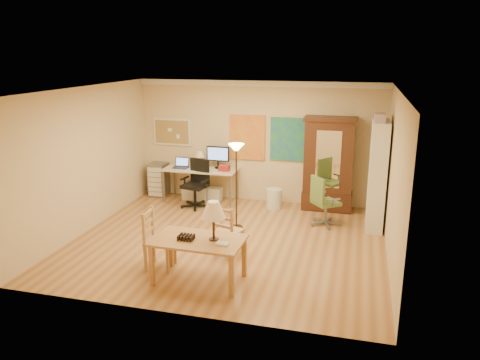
% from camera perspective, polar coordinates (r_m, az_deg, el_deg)
% --- Properties ---
extents(floor, '(5.50, 5.50, 0.00)m').
position_cam_1_polar(floor, '(8.53, -1.43, -7.43)').
color(floor, '#996136').
rests_on(floor, ground).
extents(crown_molding, '(5.50, 0.08, 0.12)m').
position_cam_1_polar(crown_molding, '(10.26, 2.31, 11.68)').
color(crown_molding, white).
rests_on(crown_molding, floor).
extents(corkboard, '(0.90, 0.04, 0.62)m').
position_cam_1_polar(corkboard, '(11.02, -8.27, 5.82)').
color(corkboard, '#9F834A').
rests_on(corkboard, floor).
extents(art_panel_left, '(0.80, 0.04, 1.00)m').
position_cam_1_polar(art_panel_left, '(10.48, 0.91, 5.20)').
color(art_panel_left, gold).
rests_on(art_panel_left, floor).
extents(art_panel_right, '(0.75, 0.04, 0.95)m').
position_cam_1_polar(art_panel_right, '(10.31, 5.79, 4.95)').
color(art_panel_right, '#266399').
rests_on(art_panel_right, floor).
extents(dining_table, '(1.35, 0.83, 1.25)m').
position_cam_1_polar(dining_table, '(6.85, -4.43, -6.26)').
color(dining_table, olive).
rests_on(dining_table, floor).
extents(ladder_chair_back, '(0.51, 0.50, 0.88)m').
position_cam_1_polar(ladder_chair_back, '(7.83, -1.54, -6.33)').
color(ladder_chair_back, '#B47852').
rests_on(ladder_chair_back, floor).
extents(ladder_chair_left, '(0.45, 0.47, 0.95)m').
position_cam_1_polar(ladder_chair_left, '(7.50, -9.96, -7.35)').
color(ladder_chair_left, '#B47852').
rests_on(ladder_chair_left, floor).
extents(torchiere_lamp, '(0.30, 0.30, 1.66)m').
position_cam_1_polar(torchiere_lamp, '(8.74, -0.46, 2.31)').
color(torchiere_lamp, '#3C2A18').
rests_on(torchiere_lamp, floor).
extents(computer_desk, '(1.66, 0.72, 1.25)m').
position_cam_1_polar(computer_desk, '(10.67, -4.55, -0.12)').
color(computer_desk, beige).
rests_on(computer_desk, floor).
extents(office_chair_black, '(0.65, 0.65, 1.05)m').
position_cam_1_polar(office_chair_black, '(10.29, -5.39, -1.76)').
color(office_chair_black, black).
rests_on(office_chair_black, floor).
extents(office_chair_green, '(0.63, 0.63, 0.99)m').
position_cam_1_polar(office_chair_green, '(9.33, 10.20, -3.88)').
color(office_chair_green, slate).
rests_on(office_chair_green, floor).
extents(drawer_cart, '(0.39, 0.47, 0.78)m').
position_cam_1_polar(drawer_cart, '(11.21, -9.87, 0.09)').
color(drawer_cart, slate).
rests_on(drawer_cart, floor).
extents(armoire, '(1.09, 0.52, 2.00)m').
position_cam_1_polar(armoire, '(10.11, 10.71, 1.19)').
color(armoire, '#341B0E').
rests_on(armoire, floor).
extents(bookshelf, '(0.31, 0.83, 2.08)m').
position_cam_1_polar(bookshelf, '(9.21, 16.38, 0.49)').
color(bookshelf, white).
rests_on(bookshelf, floor).
extents(wastebin, '(0.34, 0.34, 0.43)m').
position_cam_1_polar(wastebin, '(10.20, 4.15, -2.28)').
color(wastebin, silver).
rests_on(wastebin, floor).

